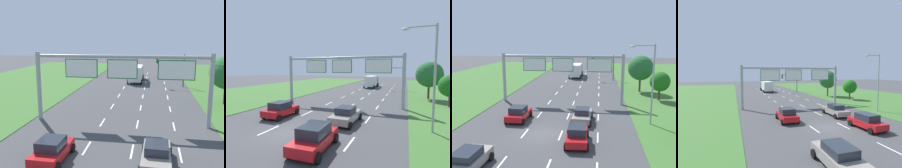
{
  "view_description": "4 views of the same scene",
  "coord_description": "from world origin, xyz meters",
  "views": [
    {
      "loc": [
        3.15,
        -11.42,
        8.36
      ],
      "look_at": [
        -1.22,
        14.65,
        3.45
      ],
      "focal_mm": 40.0,
      "sensor_mm": 36.0,
      "label": 1
    },
    {
      "loc": [
        8.73,
        -10.95,
        5.1
      ],
      "look_at": [
        -1.5,
        14.95,
        2.62
      ],
      "focal_mm": 28.0,
      "sensor_mm": 36.0,
      "label": 2
    },
    {
      "loc": [
        5.22,
        -22.08,
        9.07
      ],
      "look_at": [
        0.33,
        12.29,
        2.67
      ],
      "focal_mm": 40.0,
      "sensor_mm": 36.0,
      "label": 3
    },
    {
      "loc": [
        -9.65,
        -16.14,
        5.91
      ],
      "look_at": [
        -0.24,
        12.79,
        3.84
      ],
      "focal_mm": 28.0,
      "sensor_mm": 36.0,
      "label": 4
    }
  ],
  "objects": [
    {
      "name": "car_mid_lane",
      "position": [
        3.51,
        4.24,
        0.76
      ],
      "size": [
        2.23,
        4.29,
        1.53
      ],
      "rotation": [
        0.0,
        0.0,
        -0.03
      ],
      "color": "gray",
      "rests_on": "ground_plane"
    },
    {
      "name": "car_near_red",
      "position": [
        -3.57,
        3.71,
        0.8
      ],
      "size": [
        2.21,
        3.98,
        1.61
      ],
      "rotation": [
        0.0,
        0.0,
        -0.02
      ],
      "color": "red",
      "rests_on": "ground_plane"
    },
    {
      "name": "lane_dashes_inner_right",
      "position": [
        1.75,
        15.0,
        0.0
      ],
      "size": [
        0.14,
        68.4,
        0.01
      ],
      "color": "white",
      "rests_on": "ground_plane"
    },
    {
      "name": "sign_gantry",
      "position": [
        0.21,
        12.12,
        4.95
      ],
      "size": [
        17.24,
        0.44,
        7.0
      ],
      "color": "#9EA0A5",
      "rests_on": "ground_plane"
    },
    {
      "name": "lane_dashes_inner_left",
      "position": [
        -1.75,
        15.0,
        0.0
      ],
      "size": [
        0.14,
        68.4,
        0.01
      ],
      "color": "white",
      "rests_on": "ground_plane"
    },
    {
      "name": "lane_dashes_slip",
      "position": [
        5.25,
        15.0,
        0.0
      ],
      "size": [
        0.14,
        68.4,
        0.01
      ],
      "color": "white",
      "rests_on": "ground_plane"
    },
    {
      "name": "traffic_light_mast",
      "position": [
        6.32,
        32.27,
        3.87
      ],
      "size": [
        4.76,
        0.49,
        5.6
      ],
      "color": "#47494F",
      "rests_on": "ground_plane"
    },
    {
      "name": "box_truck",
      "position": [
        -0.16,
        36.48,
        1.69
      ],
      "size": [
        2.77,
        8.31,
        3.1
      ],
      "rotation": [
        0.0,
        0.0,
        -0.01
      ],
      "color": "navy",
      "rests_on": "ground_plane"
    }
  ]
}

